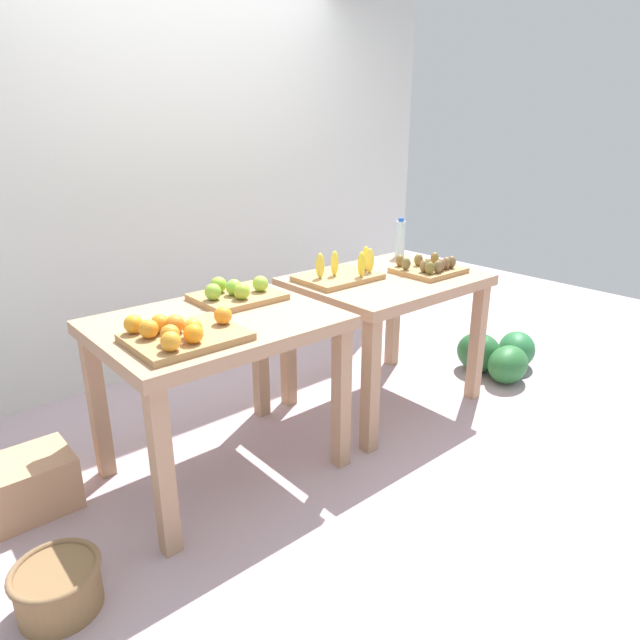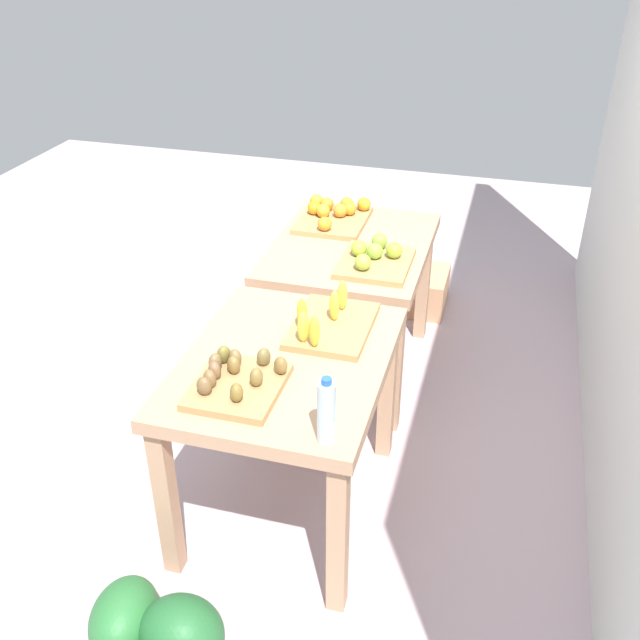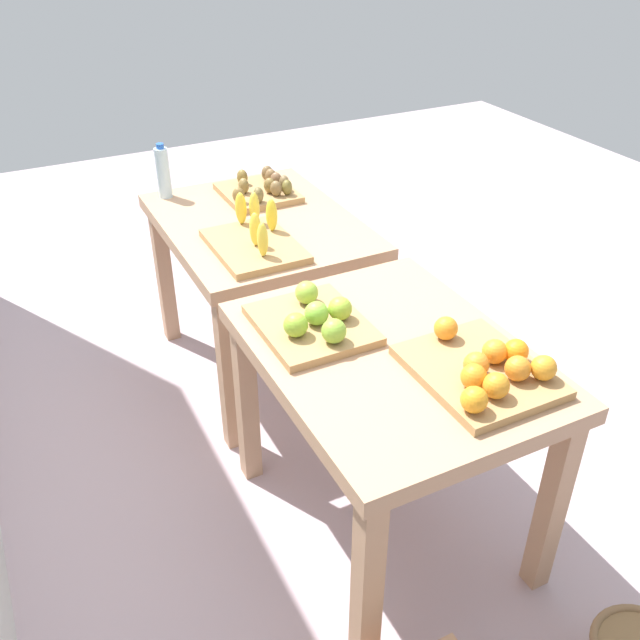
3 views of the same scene
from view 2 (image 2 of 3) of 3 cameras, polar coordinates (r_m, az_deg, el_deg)
The scene contains 10 objects.
ground_plane at distance 3.78m, azimuth 0.19°, elevation -8.37°, with size 8.00×8.00×0.00m, color #B49DA7.
display_table_left at distance 3.87m, azimuth 2.43°, elevation 4.48°, with size 1.04×0.80×0.79m.
display_table_right at distance 2.95m, azimuth -2.71°, elevation -4.90°, with size 1.04×0.80×0.79m.
orange_bin at distance 4.06m, azimuth 1.07°, elevation 8.26°, with size 0.44×0.36×0.11m.
apple_bin at distance 3.58m, azimuth 4.33°, elevation 4.85°, with size 0.40×0.34×0.11m.
banana_crate at distance 3.03m, azimuth 0.72°, elevation -0.23°, with size 0.45×0.32×0.17m.
kiwi_bin at distance 2.71m, azimuth -6.58°, elevation -4.71°, with size 0.36×0.33×0.10m.
water_bottle at distance 2.40m, azimuth 0.50°, elevation -7.23°, with size 0.06×0.06×0.26m.
wicker_basket at distance 4.97m, azimuth 0.75°, elevation 3.39°, with size 0.30×0.30×0.18m.
cardboard_produce_box at distance 4.80m, azimuth 8.09°, elevation 2.37°, with size 0.40×0.30×0.25m, color tan.
Camera 2 is at (2.82, 0.78, 2.39)m, focal length 40.76 mm.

